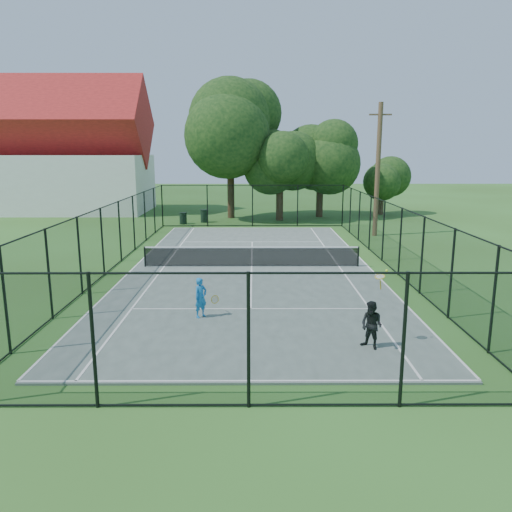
{
  "coord_description": "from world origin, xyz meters",
  "views": [
    {
      "loc": [
        0.12,
        -22.82,
        5.41
      ],
      "look_at": [
        0.19,
        -3.0,
        1.2
      ],
      "focal_mm": 35.0,
      "sensor_mm": 36.0,
      "label": 1
    }
  ],
  "objects_px": {
    "trash_bin_right": "(204,216)",
    "player_blue": "(201,298)",
    "player_black": "(372,325)",
    "trash_bin_left": "(183,218)",
    "utility_pole": "(378,170)",
    "tennis_net": "(252,256)"
  },
  "relations": [
    {
      "from": "utility_pole",
      "to": "player_blue",
      "type": "distance_m",
      "value": 19.16
    },
    {
      "from": "player_blue",
      "to": "trash_bin_right",
      "type": "bearing_deg",
      "value": 95.35
    },
    {
      "from": "trash_bin_left",
      "to": "player_blue",
      "type": "relative_size",
      "value": 0.66
    },
    {
      "from": "trash_bin_right",
      "to": "utility_pole",
      "type": "distance_m",
      "value": 13.64
    },
    {
      "from": "utility_pole",
      "to": "player_blue",
      "type": "xyz_separation_m",
      "value": [
        -9.54,
        -16.24,
        -3.5
      ]
    },
    {
      "from": "trash_bin_right",
      "to": "player_blue",
      "type": "height_order",
      "value": "player_blue"
    },
    {
      "from": "trash_bin_right",
      "to": "player_black",
      "type": "height_order",
      "value": "player_black"
    },
    {
      "from": "trash_bin_left",
      "to": "trash_bin_right",
      "type": "height_order",
      "value": "trash_bin_right"
    },
    {
      "from": "tennis_net",
      "to": "utility_pole",
      "type": "xyz_separation_m",
      "value": [
        7.92,
        9.0,
        3.64
      ]
    },
    {
      "from": "tennis_net",
      "to": "trash_bin_left",
      "type": "height_order",
      "value": "tennis_net"
    },
    {
      "from": "trash_bin_right",
      "to": "utility_pole",
      "type": "relative_size",
      "value": 0.12
    },
    {
      "from": "trash_bin_left",
      "to": "trash_bin_right",
      "type": "distance_m",
      "value": 1.72
    },
    {
      "from": "trash_bin_left",
      "to": "player_black",
      "type": "relative_size",
      "value": 0.4
    },
    {
      "from": "utility_pole",
      "to": "trash_bin_right",
      "type": "bearing_deg",
      "value": 152.42
    },
    {
      "from": "player_blue",
      "to": "player_black",
      "type": "xyz_separation_m",
      "value": [
        4.95,
        -2.65,
        0.02
      ]
    },
    {
      "from": "player_black",
      "to": "tennis_net",
      "type": "bearing_deg",
      "value": 108.62
    },
    {
      "from": "trash_bin_left",
      "to": "utility_pole",
      "type": "height_order",
      "value": "utility_pole"
    },
    {
      "from": "trash_bin_right",
      "to": "player_black",
      "type": "bearing_deg",
      "value": -74.25
    },
    {
      "from": "trash_bin_right",
      "to": "player_black",
      "type": "relative_size",
      "value": 0.46
    },
    {
      "from": "player_blue",
      "to": "player_black",
      "type": "relative_size",
      "value": 0.61
    },
    {
      "from": "trash_bin_left",
      "to": "trash_bin_right",
      "type": "bearing_deg",
      "value": 30.14
    },
    {
      "from": "trash_bin_right",
      "to": "player_blue",
      "type": "relative_size",
      "value": 0.75
    }
  ]
}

